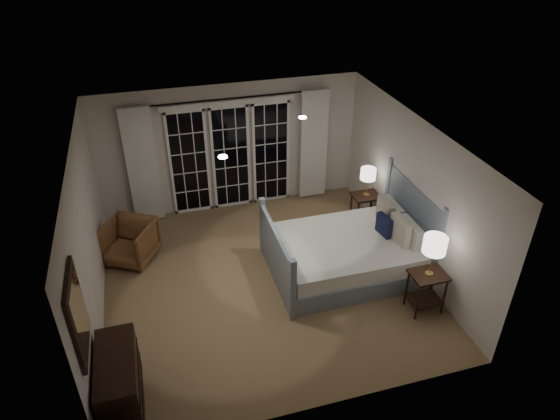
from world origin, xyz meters
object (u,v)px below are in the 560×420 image
object	(u,v)px
lamp_left	(435,245)
nightstand_left	(427,286)
dresser	(120,382)
bed	(348,252)
nightstand_right	(365,205)
lamp_right	(368,174)
armchair	(130,242)

from	to	relation	value
lamp_left	nightstand_left	bearing A→B (deg)	-14.04
nightstand_left	dresser	xyz separation A→B (m)	(-4.37, -0.49, -0.05)
bed	dresser	bearing A→B (deg)	-154.90
nightstand_left	nightstand_right	xyz separation A→B (m)	(0.09, 2.38, -0.02)
bed	nightstand_right	bearing A→B (deg)	54.81
lamp_right	dresser	bearing A→B (deg)	-147.24
lamp_left	lamp_right	bearing A→B (deg)	87.81
lamp_left	lamp_right	world-z (taller)	lamp_left
dresser	lamp_left	bearing A→B (deg)	6.42
nightstand_left	lamp_left	distance (m)	0.74
nightstand_right	lamp_right	size ratio (longest dim) A/B	1.19
armchair	dresser	size ratio (longest dim) A/B	0.72
bed	dresser	xyz separation A→B (m)	(-3.64, -1.71, 0.05)
nightstand_right	armchair	bearing A→B (deg)	178.64
bed	nightstand_right	size ratio (longest dim) A/B	3.71
nightstand_right	lamp_left	size ratio (longest dim) A/B	1.00
bed	armchair	distance (m)	3.67
nightstand_right	bed	bearing A→B (deg)	-125.19
nightstand_left	nightstand_right	size ratio (longest dim) A/B	1.04
lamp_right	armchair	world-z (taller)	lamp_right
nightstand_left	nightstand_right	world-z (taller)	nightstand_left
nightstand_left	nightstand_right	distance (m)	2.38
nightstand_left	nightstand_right	bearing A→B (deg)	87.81
nightstand_left	armchair	bearing A→B (deg)	149.28
nightstand_left	armchair	world-z (taller)	armchair
nightstand_right	nightstand_left	bearing A→B (deg)	-92.19
lamp_left	dresser	bearing A→B (deg)	-173.58
nightstand_right	dresser	world-z (taller)	dresser
bed	nightstand_right	distance (m)	1.43
nightstand_left	lamp_right	xyz separation A→B (m)	(0.09, 2.38, 0.63)
nightstand_left	armchair	size ratio (longest dim) A/B	0.84
armchair	dresser	bearing A→B (deg)	-63.82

